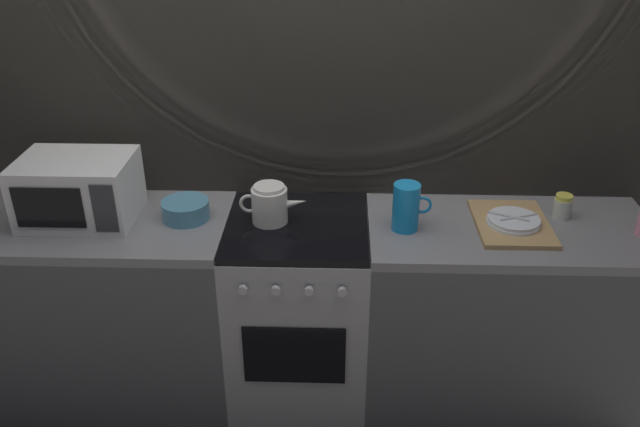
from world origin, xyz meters
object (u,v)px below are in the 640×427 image
stove_unit (299,311)px  kettle (270,204)px  mixing_bowl (186,210)px  spice_jar (563,206)px  microwave (78,189)px  dish_pile (512,222)px  pitcher (406,207)px

stove_unit → kettle: kettle is taller
mixing_bowl → spice_jar: bearing=2.2°
stove_unit → mixing_bowl: mixing_bowl is taller
microwave → stove_unit: bearing=-1.5°
kettle → spice_jar: size_ratio=2.71×
microwave → kettle: size_ratio=1.62×
stove_unit → dish_pile: (0.89, 0.01, 0.47)m
stove_unit → spice_jar: spice_jar is taller
microwave → kettle: bearing=-0.3°
microwave → spice_jar: size_ratio=4.38×
microwave → dish_pile: 1.81m
mixing_bowl → dish_pile: bearing=-1.2°
kettle → pitcher: pitcher is taller
stove_unit → pitcher: pitcher is taller
kettle → mixing_bowl: (-0.36, 0.02, -0.04)m
microwave → pitcher: 1.36m
microwave → mixing_bowl: bearing=1.6°
mixing_bowl → pitcher: bearing=-3.8°
microwave → mixing_bowl: (0.44, 0.01, -0.10)m
kettle → pitcher: bearing=-4.5°
mixing_bowl → spice_jar: 1.60m
spice_jar → dish_pile: bearing=-158.4°
kettle → spice_jar: (1.23, 0.08, -0.03)m
stove_unit → mixing_bowl: size_ratio=4.50×
stove_unit → spice_jar: 1.23m
stove_unit → kettle: size_ratio=3.16×
kettle → mixing_bowl: kettle is taller
kettle → dish_pile: (1.01, -0.01, -0.06)m
microwave → spice_jar: microwave is taller
pitcher → dish_pile: bearing=4.1°
microwave → kettle: microwave is taller
stove_unit → microwave: microwave is taller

